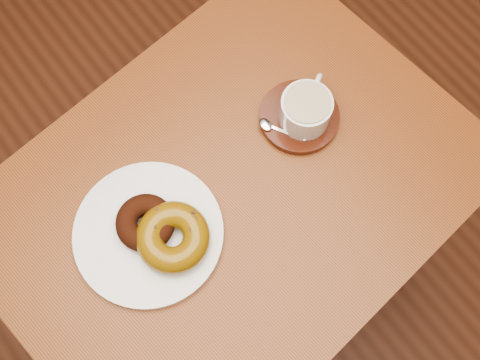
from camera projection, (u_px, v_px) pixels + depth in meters
ground at (143, 206)px, 1.87m from camera, size 6.00×6.00×0.00m
cafe_table at (232, 211)px, 1.17m from camera, size 0.90×0.72×0.79m
donut_plate at (149, 234)px, 1.02m from camera, size 0.29×0.29×0.02m
donut_cinnamon at (145, 223)px, 1.00m from camera, size 0.12×0.12×0.04m
donut_caramel at (173, 237)px, 0.98m from camera, size 0.15×0.15×0.05m
saucer at (299, 117)px, 1.09m from camera, size 0.17×0.17×0.02m
coffee_cup at (306, 109)px, 1.05m from camera, size 0.11×0.09×0.06m
teaspoon at (270, 126)px, 1.07m from camera, size 0.05×0.08×0.01m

